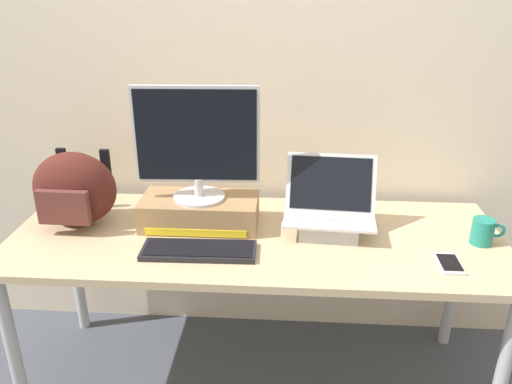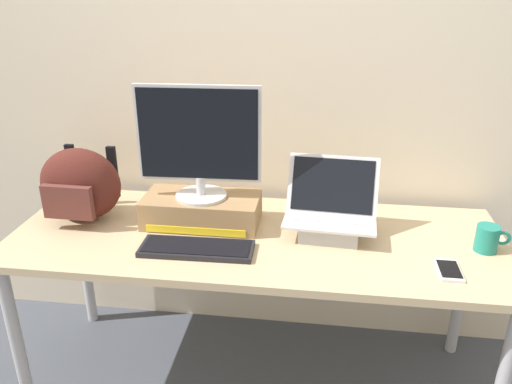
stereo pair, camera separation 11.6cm
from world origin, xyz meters
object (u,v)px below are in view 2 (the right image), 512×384
at_px(toner_box_yellow, 202,210).
at_px(external_keyboard, 197,248).
at_px(coffee_mug, 488,238).
at_px(plush_toy, 82,185).
at_px(cell_phone, 449,270).
at_px(open_laptop, 330,219).
at_px(messenger_backpack, 80,185).
at_px(desktop_monitor, 199,142).

xyz_separation_m(toner_box_yellow, external_keyboard, (0.03, -0.23, -0.05)).
height_order(coffee_mug, plush_toy, coffee_mug).
bearing_deg(toner_box_yellow, plush_toy, 160.55).
relative_size(toner_box_yellow, plush_toy, 5.19).
bearing_deg(coffee_mug, cell_phone, -134.06).
height_order(open_laptop, cell_phone, open_laptop).
distance_m(external_keyboard, plush_toy, 0.79).
relative_size(open_laptop, external_keyboard, 0.87).
distance_m(toner_box_yellow, messenger_backpack, 0.50).
bearing_deg(messenger_backpack, external_keyboard, -20.50).
distance_m(messenger_backpack, coffee_mug, 1.58).
relative_size(messenger_backpack, cell_phone, 2.38).
relative_size(toner_box_yellow, open_laptop, 1.28).
relative_size(toner_box_yellow, cell_phone, 3.25).
relative_size(external_keyboard, coffee_mug, 3.36).
bearing_deg(plush_toy, messenger_backpack, -63.07).
distance_m(toner_box_yellow, plush_toy, 0.65).
bearing_deg(cell_phone, coffee_mug, 46.10).
distance_m(toner_box_yellow, external_keyboard, 0.24).
height_order(coffee_mug, cell_phone, coffee_mug).
relative_size(desktop_monitor, coffee_mug, 3.87).
bearing_deg(external_keyboard, messenger_backpack, 156.81).
bearing_deg(coffee_mug, plush_toy, 169.85).
relative_size(open_laptop, plush_toy, 4.06).
xyz_separation_m(messenger_backpack, plush_toy, (-0.12, 0.24, -0.10)).
relative_size(open_laptop, coffee_mug, 2.91).
bearing_deg(cell_phone, desktop_monitor, 164.70).
relative_size(external_keyboard, plush_toy, 4.68).
xyz_separation_m(open_laptop, cell_phone, (0.41, -0.23, -0.06)).
bearing_deg(coffee_mug, open_laptop, 174.17).
xyz_separation_m(open_laptop, external_keyboard, (-0.48, -0.20, -0.05)).
height_order(external_keyboard, coffee_mug, coffee_mug).
height_order(desktop_monitor, external_keyboard, desktop_monitor).
relative_size(messenger_backpack, plush_toy, 3.81).
height_order(toner_box_yellow, cell_phone, toner_box_yellow).
bearing_deg(desktop_monitor, cell_phone, -17.87).
distance_m(desktop_monitor, open_laptop, 0.59).
distance_m(toner_box_yellow, open_laptop, 0.51).
bearing_deg(messenger_backpack, desktop_monitor, 3.55).
relative_size(toner_box_yellow, messenger_backpack, 1.36).
bearing_deg(external_keyboard, cell_phone, -2.89).
relative_size(messenger_backpack, coffee_mug, 2.73).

